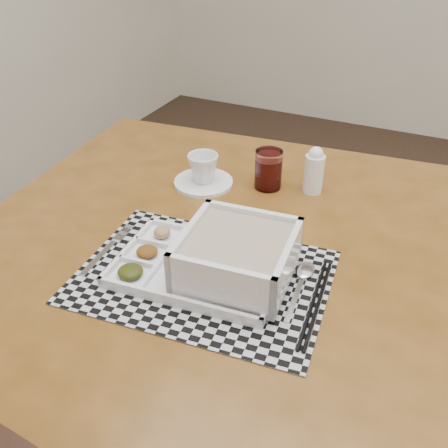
% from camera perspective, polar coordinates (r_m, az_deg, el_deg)
% --- Properties ---
extents(dining_table, '(1.19, 1.19, 0.82)m').
position_cam_1_polar(dining_table, '(1.11, -0.49, -5.60)').
color(dining_table, '#54330F').
rests_on(dining_table, ground).
extents(placemat, '(0.50, 0.38, 0.00)m').
position_cam_1_polar(placemat, '(0.97, -2.39, -6.02)').
color(placemat, '#AFB0B8').
rests_on(placemat, dining_table).
extents(serving_tray, '(0.35, 0.25, 0.10)m').
position_cam_1_polar(serving_tray, '(0.94, 0.46, -4.13)').
color(serving_tray, white).
rests_on(serving_tray, placemat).
extents(fork, '(0.03, 0.19, 0.00)m').
position_cam_1_polar(fork, '(1.06, -12.94, -2.67)').
color(fork, silver).
rests_on(fork, placemat).
extents(spoon, '(0.04, 0.18, 0.01)m').
position_cam_1_polar(spoon, '(0.98, 9.11, -5.69)').
color(spoon, silver).
rests_on(spoon, placemat).
extents(chopsticks, '(0.04, 0.24, 0.01)m').
position_cam_1_polar(chopsticks, '(0.92, 10.39, -8.92)').
color(chopsticks, black).
rests_on(chopsticks, placemat).
extents(saucer, '(0.15, 0.15, 0.01)m').
position_cam_1_polar(saucer, '(1.27, -2.36, 4.76)').
color(saucer, white).
rests_on(saucer, dining_table).
extents(cup, '(0.10, 0.10, 0.07)m').
position_cam_1_polar(cup, '(1.26, -2.41, 6.41)').
color(cup, white).
rests_on(cup, saucer).
extents(juice_glass, '(0.07, 0.07, 0.10)m').
position_cam_1_polar(juice_glass, '(1.25, 5.09, 6.07)').
color(juice_glass, white).
rests_on(juice_glass, dining_table).
extents(creamer_bottle, '(0.05, 0.05, 0.12)m').
position_cam_1_polar(creamer_bottle, '(1.24, 10.26, 6.03)').
color(creamer_bottle, white).
rests_on(creamer_bottle, dining_table).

